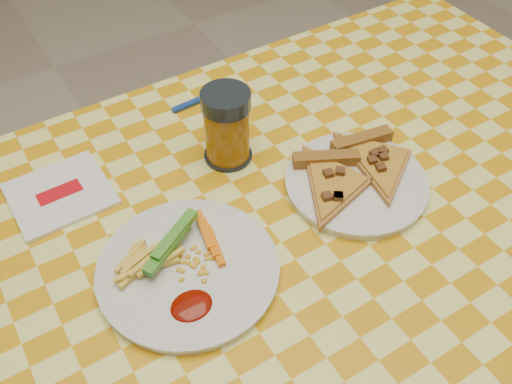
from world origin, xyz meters
The scene contains 8 objects.
table centered at (0.00, 0.00, 0.68)m, with size 1.28×0.88×0.76m.
plate_left centered at (-0.19, 0.02, 0.76)m, with size 0.24×0.24×0.01m, color silver.
plate_right centered at (0.11, 0.03, 0.76)m, with size 0.22×0.22×0.01m, color silver.
fries_veggies centered at (-0.20, 0.04, 0.78)m, with size 0.17×0.15×0.04m.
pizza_slices centered at (0.11, 0.05, 0.78)m, with size 0.27×0.24×0.02m.
drink_glass centered at (-0.03, 0.19, 0.82)m, with size 0.08×0.08×0.13m.
napkin centered at (-0.29, 0.25, 0.76)m, with size 0.15×0.14×0.01m.
fork centered at (0.01, 0.35, 0.76)m, with size 0.13×0.02×0.01m.
Camera 1 is at (-0.35, -0.41, 1.39)m, focal length 40.00 mm.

